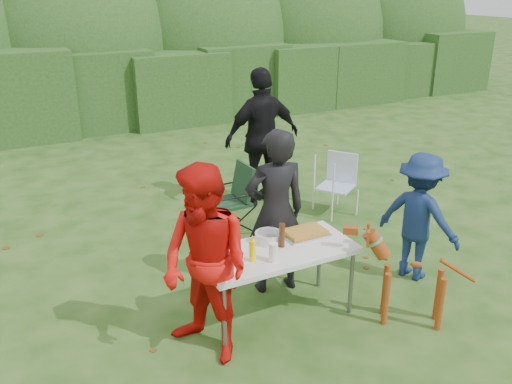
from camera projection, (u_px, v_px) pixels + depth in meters
name	position (u px, v px, depth m)	size (l,w,h in m)	color
ground	(284.00, 311.00, 5.45)	(80.00, 80.00, 0.00)	#1E4211
hedge_row	(100.00, 91.00, 11.74)	(22.00, 1.40, 1.70)	#23471C
shrub_backdrop	(81.00, 48.00, 12.79)	(20.00, 2.60, 3.20)	#3D6628
folding_table	(277.00, 254.00, 5.12)	(1.50, 0.70, 0.74)	silver
person_cook	(275.00, 212.00, 5.55)	(0.65, 0.42, 1.77)	black
person_red_jacket	(206.00, 266.00, 4.53)	(0.85, 0.67, 1.76)	red
person_black_puffy	(262.00, 137.00, 7.77)	(1.17, 0.49, 1.99)	black
child	(419.00, 217.00, 5.86)	(0.93, 0.53, 1.43)	navy
dog	(414.00, 279.00, 5.11)	(1.00, 0.40, 0.95)	#8B3B13
camping_chair	(229.00, 199.00, 7.04)	(0.56, 0.56, 0.90)	#17341D
lawn_chair	(336.00, 184.00, 7.60)	(0.50, 0.50, 0.85)	#6084D5
food_tray	(305.00, 234.00, 5.38)	(0.45, 0.30, 0.02)	#B7B7BA
focaccia_bread	(305.00, 232.00, 5.37)	(0.40, 0.26, 0.04)	#BB832C
mustard_bottle	(252.00, 251.00, 4.86)	(0.06, 0.06, 0.20)	#FFF000
ketchup_bottle	(237.00, 254.00, 4.77)	(0.06, 0.06, 0.22)	maroon
beer_bottle	(282.00, 235.00, 5.11)	(0.06, 0.06, 0.24)	#47230F
paper_towel_roll	(218.00, 240.00, 4.99)	(0.12, 0.12, 0.26)	white
cup_stack	(273.00, 252.00, 4.85)	(0.08, 0.08, 0.18)	white
pasta_bowl	(268.00, 237.00, 5.23)	(0.26, 0.26, 0.10)	silver
plate_stack	(224.00, 265.00, 4.77)	(0.24, 0.24, 0.05)	white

